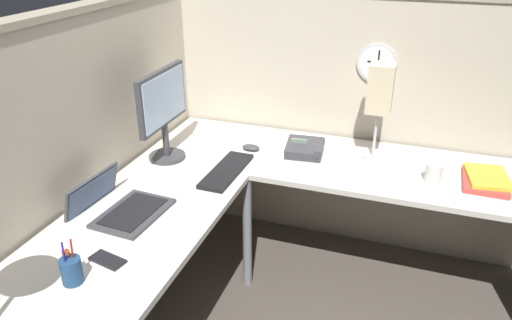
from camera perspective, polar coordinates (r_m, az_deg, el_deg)
The scene contains 15 objects.
ground_plane at distance 2.79m, azimuth 1.08°, elevation -16.95°, with size 6.80×6.80×0.00m, color #4C443D.
cubicle_wall_back at distance 2.44m, azimuth -21.48°, elevation -2.99°, with size 2.57×0.12×1.58m.
cubicle_wall_right at distance 3.05m, azimuth 11.07°, elevation 4.18°, with size 0.12×2.37×1.58m.
desk at distance 2.28m, azimuth 1.21°, elevation -7.89°, with size 2.35×2.15×0.73m.
monitor at distance 2.63m, azimuth -10.87°, elevation 6.00°, with size 0.46×0.20×0.50m.
laptop at distance 2.29m, azimuth -16.25°, elevation -5.19°, with size 0.36×0.40×0.22m.
keyboard at distance 2.53m, azimuth -3.48°, elevation -1.28°, with size 0.43×0.14×0.02m, color black.
computer_mouse at distance 2.78m, azimuth -0.60°, elevation 1.48°, with size 0.06×0.10×0.03m, color #38383D.
pen_cup at distance 1.90m, azimuth -20.94°, elevation -12.03°, with size 0.08×0.08×0.18m.
cell_phone at distance 1.99m, azimuth -17.10°, elevation -11.20°, with size 0.07×0.14×0.01m, color black.
office_phone at distance 2.73m, azimuth 5.89°, elevation 1.29°, with size 0.21×0.22×0.11m.
book_stack at distance 2.68m, azimuth 25.48°, elevation -2.10°, with size 0.30×0.23×0.04m.
desk_lamp_paper at distance 2.64m, azimuth 14.43°, elevation 7.85°, with size 0.13×0.13×0.53m.
coffee_mug at distance 2.59m, azimuth 20.19°, elevation -1.43°, with size 0.08×0.08×0.10m, color silver.
wall_clock at distance 2.86m, azimuth 14.04°, elevation 11.03°, with size 0.04×0.22×0.22m.
Camera 1 is at (-1.95, -0.62, 1.90)m, focal length 33.93 mm.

